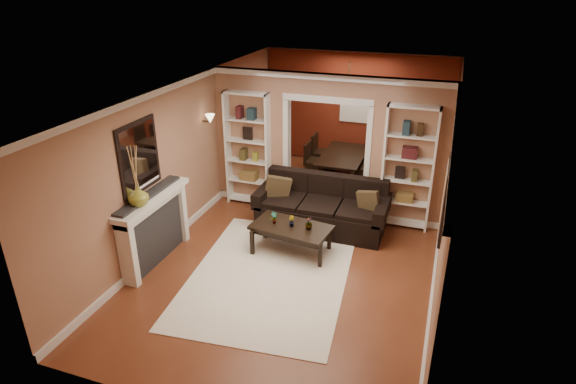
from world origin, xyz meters
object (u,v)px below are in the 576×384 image
at_px(sofa, 322,205).
at_px(bookshelf_right, 408,169).
at_px(dining_table, 344,167).
at_px(coffee_table, 291,239).
at_px(bookshelf_left, 248,150).
at_px(fireplace, 156,229).

height_order(sofa, bookshelf_right, bookshelf_right).
bearing_deg(dining_table, coffee_table, 177.85).
relative_size(coffee_table, bookshelf_left, 0.57).
distance_m(sofa, fireplace, 2.96).
bearing_deg(bookshelf_right, coffee_table, -136.76).
distance_m(sofa, dining_table, 2.44).
xyz_separation_m(coffee_table, bookshelf_right, (1.67, 1.57, 0.90)).
bearing_deg(bookshelf_right, fireplace, -145.20).
bearing_deg(fireplace, bookshelf_left, 77.95).
xyz_separation_m(coffee_table, bookshelf_left, (-1.43, 1.57, 0.90)).
height_order(bookshelf_right, fireplace, bookshelf_right).
xyz_separation_m(sofa, coffee_table, (-0.25, -0.99, -0.22)).
height_order(sofa, fireplace, fireplace).
distance_m(coffee_table, dining_table, 3.42).
relative_size(sofa, bookshelf_right, 1.04).
xyz_separation_m(bookshelf_left, fireplace, (-0.54, -2.53, -0.57)).
xyz_separation_m(bookshelf_right, fireplace, (-3.64, -2.53, -0.57)).
height_order(bookshelf_left, dining_table, bookshelf_left).
relative_size(bookshelf_left, bookshelf_right, 1.00).
distance_m(sofa, coffee_table, 1.05).
bearing_deg(fireplace, bookshelf_right, 34.80).
bearing_deg(bookshelf_left, dining_table, 49.85).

